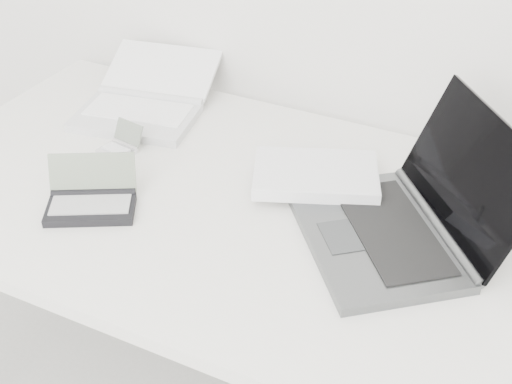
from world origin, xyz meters
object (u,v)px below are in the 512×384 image
at_px(laptop_large, 375,205).
at_px(palmtop_charcoal, 91,200).
at_px(desk, 278,229).
at_px(netbook_open_white, 144,103).

relative_size(laptop_large, palmtop_charcoal, 2.83).
xyz_separation_m(desk, laptop_large, (0.18, 0.05, 0.08)).
bearing_deg(palmtop_charcoal, laptop_large, -6.90).
relative_size(desk, palmtop_charcoal, 7.61).
bearing_deg(netbook_open_white, palmtop_charcoal, -81.75).
distance_m(desk, palmtop_charcoal, 0.37).
distance_m(laptop_large, netbook_open_white, 0.67).
xyz_separation_m(desk, netbook_open_white, (-0.47, 0.23, 0.07)).
distance_m(netbook_open_white, palmtop_charcoal, 0.41).
xyz_separation_m(laptop_large, palmtop_charcoal, (-0.51, -0.21, -0.02)).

